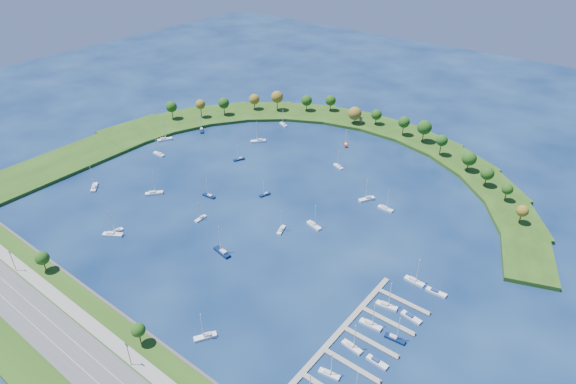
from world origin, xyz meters
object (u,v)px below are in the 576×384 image
Objects in this scene: harbor_tower at (361,119)px; moored_boat_12 at (159,154)px; dock_system at (351,348)px; moored_boat_7 at (346,144)px; moored_boat_3 at (116,231)px; moored_boat_6 at (367,198)px; docked_boat_10 at (414,281)px; moored_boat_13 at (281,229)px; moored_boat_16 at (265,194)px; moored_boat_4 at (205,336)px; moored_boat_20 at (258,141)px; docked_boat_5 at (377,362)px; moored_boat_18 at (154,193)px; moored_boat_19 at (222,252)px; moored_boat_10 at (165,139)px; docked_boat_6 at (371,324)px; moored_boat_9 at (239,159)px; moored_boat_0 at (338,166)px; moored_boat_15 at (201,218)px; moored_boat_14 at (283,124)px; moored_boat_2 at (209,195)px; moored_boat_8 at (385,208)px; docked_boat_8 at (386,305)px; moored_boat_11 at (94,187)px; docked_boat_7 at (395,338)px; docked_boat_4 at (352,346)px; docked_boat_9 at (411,317)px; moored_boat_17 at (314,225)px; docked_boat_2 at (329,373)px; moored_boat_5 at (202,130)px; docked_boat_11 at (436,292)px.

moored_boat_12 reaches higher than harbor_tower.
dock_system is 166.68m from moored_boat_7.
moored_boat_3 is at bearing -98.41° from harbor_tower.
moored_boat_6 is 1.03× the size of docked_boat_10.
moored_boat_13 is at bearing 8.52° from moored_boat_6.
moored_boat_4 is at bearing 43.92° from moored_boat_16.
docked_boat_5 is (149.18, -108.82, -0.39)m from moored_boat_20.
moored_boat_18 reaches higher than moored_boat_6.
docked_boat_10 is (77.72, 35.96, -0.06)m from moored_boat_19.
moored_boat_7 is 0.87× the size of moored_boat_12.
harbor_tower is at bearing -14.92° from moored_boat_10.
moored_boat_16 is 103.53m from docked_boat_6.
moored_boat_3 reaches higher than moored_boat_9.
moored_boat_12 is at bearing 50.13° from moored_boat_0.
dock_system is 8.08× the size of moored_boat_15.
moored_boat_0 is at bearing -135.55° from moored_boat_4.
moored_boat_6 is 1.16× the size of moored_boat_14.
moored_boat_2 is 0.92× the size of moored_boat_8.
moored_boat_10 reaches higher than moored_boat_7.
moored_boat_6 is 1.04× the size of docked_boat_8.
moored_boat_0 is 0.91× the size of moored_boat_8.
moored_boat_9 is at bearing 148.26° from docked_boat_8.
docked_boat_7 is (182.40, 5.50, -0.07)m from moored_boat_11.
moored_boat_0 is 60.64m from moored_boat_20.
docked_boat_4 is 1.39× the size of docked_boat_9.
moored_boat_15 is at bearing -14.78° from moored_boat_19.
moored_boat_18 is (-75.86, -16.12, 0.08)m from moored_boat_13.
moored_boat_7 is 79.40m from moored_boat_16.
moored_boat_17 reaches higher than docked_boat_5.
moored_boat_11 is 135.62m from moored_boat_14.
moored_boat_7 is at bearing 111.00° from docked_boat_2.
moored_boat_13 is (50.25, -0.47, 0.00)m from moored_boat_2.
moored_boat_5 is at bearing 7.49° from moored_boat_10.
moored_boat_10 reaches higher than moored_boat_14.
moored_boat_3 is at bearing -116.64° from moored_boat_10.
docked_boat_5 is 28.40m from docked_boat_8.
moored_boat_11 is at bearing 94.23° from moored_boat_12.
docked_boat_5 is at bearing -77.06° from docked_boat_8.
harbor_tower is at bearing 119.76° from dock_system.
moored_boat_10 is 204.97m from docked_boat_9.
moored_boat_19 is (67.23, -129.77, 0.10)m from moored_boat_14.
moored_boat_12 is (13.77, -16.09, -0.05)m from moored_boat_10.
moored_boat_12 is (-84.96, -83.71, 0.05)m from moored_boat_7.
moored_boat_4 reaches higher than moored_boat_3.
moored_boat_2 is 98.90m from moored_boat_4.
moored_boat_19 is at bearing -116.07° from moored_boat_8.
moored_boat_8 is at bearing 135.37° from docked_boat_11.
moored_boat_8 is 1.43× the size of docked_boat_11.
moored_boat_5 reaches higher than moored_boat_0.
docked_boat_4 is (131.33, -81.96, 0.04)m from moored_boat_9.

